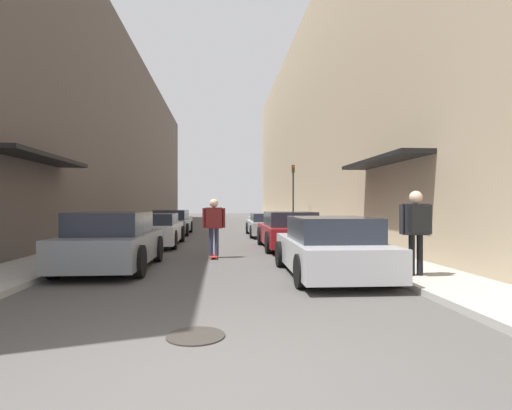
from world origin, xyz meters
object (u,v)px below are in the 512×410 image
(parked_car_left_2, at_px, (172,223))
(parked_car_right_2, at_px, (268,225))
(parked_car_right_1, at_px, (289,231))
(parked_car_left_0, at_px, (113,242))
(parked_car_right_0, at_px, (330,247))
(skateboarder, at_px, (214,222))
(parked_car_left_1, at_px, (154,230))
(pedestrian, at_px, (417,223))
(manhole_cover, at_px, (196,336))
(traffic_light, at_px, (293,190))

(parked_car_left_2, height_order, parked_car_right_2, parked_car_left_2)
(parked_car_right_2, bearing_deg, parked_car_right_1, -89.40)
(parked_car_left_0, xyz_separation_m, parked_car_right_1, (5.04, 4.21, -0.03))
(parked_car_right_0, distance_m, skateboarder, 4.14)
(parked_car_left_1, relative_size, parked_car_right_1, 1.06)
(parked_car_left_2, height_order, pedestrian, pedestrian)
(parked_car_right_2, bearing_deg, pedestrian, -82.31)
(manhole_cover, xyz_separation_m, pedestrian, (4.30, 3.06, 1.20))
(parked_car_left_0, bearing_deg, manhole_cover, -65.67)
(manhole_cover, bearing_deg, parked_car_right_1, 73.82)
(parked_car_left_2, relative_size, skateboarder, 2.50)
(skateboarder, bearing_deg, pedestrian, -43.32)
(parked_car_right_2, bearing_deg, parked_car_right_0, -89.76)
(parked_car_left_1, xyz_separation_m, traffic_light, (6.76, 7.34, 1.82))
(manhole_cover, height_order, traffic_light, traffic_light)
(parked_car_left_2, xyz_separation_m, traffic_light, (6.80, 1.59, 1.81))
(traffic_light, bearing_deg, parked_car_left_1, -132.63)
(parked_car_left_1, distance_m, parked_car_right_0, 8.58)
(parked_car_left_0, distance_m, traffic_light, 14.83)
(parked_car_right_2, bearing_deg, parked_car_left_0, -116.20)
(parked_car_left_0, height_order, skateboarder, skateboarder)
(pedestrian, bearing_deg, manhole_cover, -144.55)
(parked_car_left_1, height_order, manhole_cover, parked_car_left_1)
(parked_car_left_0, relative_size, parked_car_left_1, 0.86)
(parked_car_left_2, bearing_deg, traffic_light, 13.15)
(parked_car_right_1, bearing_deg, pedestrian, -75.84)
(parked_car_left_2, bearing_deg, skateboarder, -75.96)
(parked_car_right_0, bearing_deg, parked_car_left_1, 125.43)
(parked_car_right_1, bearing_deg, parked_car_left_1, 163.25)
(skateboarder, bearing_deg, parked_car_right_2, 72.67)
(parked_car_left_2, bearing_deg, parked_car_right_0, -68.55)
(parked_car_right_0, bearing_deg, pedestrian, -26.52)
(parked_car_left_0, distance_m, manhole_cover, 5.69)
(parked_car_right_1, distance_m, skateboarder, 3.53)
(skateboarder, xyz_separation_m, pedestrian, (4.22, -3.98, 0.13))
(parked_car_left_0, distance_m, parked_car_left_1, 5.71)
(parked_car_left_0, relative_size, traffic_light, 1.06)
(parked_car_right_1, xyz_separation_m, skateboarder, (-2.63, -2.32, 0.43))
(pedestrian, bearing_deg, parked_car_left_2, 116.00)
(parked_car_left_2, bearing_deg, pedestrian, -64.00)
(parked_car_right_1, height_order, parked_car_right_2, parked_car_right_1)
(skateboarder, distance_m, traffic_light, 12.07)
(parked_car_right_2, xyz_separation_m, skateboarder, (-2.57, -8.23, 0.51))
(parked_car_left_2, bearing_deg, parked_car_right_1, -55.31)
(parked_car_right_0, relative_size, manhole_cover, 6.10)
(parked_car_left_0, relative_size, parked_car_right_0, 0.94)
(parked_car_right_1, height_order, traffic_light, traffic_light)
(traffic_light, xyz_separation_m, pedestrian, (-0.19, -15.14, -1.23))
(parked_car_left_2, distance_m, skateboarder, 9.88)
(traffic_light, bearing_deg, parked_car_right_2, -122.02)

